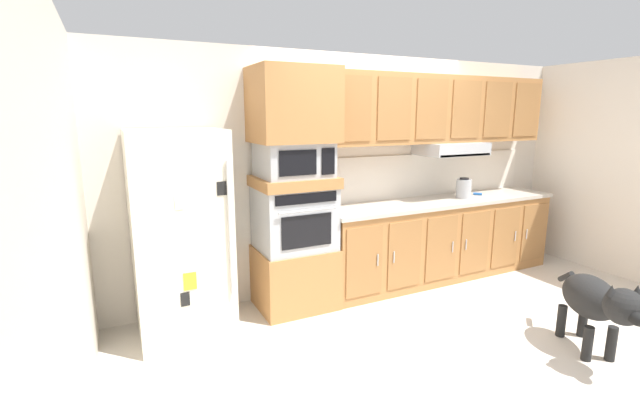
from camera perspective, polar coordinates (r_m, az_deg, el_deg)
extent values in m
plane|color=beige|center=(4.34, 13.21, -14.70)|extent=(9.60, 9.60, 0.00)
cube|color=beige|center=(4.85, 5.57, 3.77)|extent=(6.20, 0.12, 2.50)
cube|color=beige|center=(3.06, -30.60, -2.15)|extent=(0.12, 7.10, 2.50)
cube|color=silver|center=(6.14, 34.51, 3.41)|extent=(0.12, 7.10, 2.50)
cube|color=silver|center=(3.83, -17.95, -4.41)|extent=(0.76, 0.70, 1.76)
cylinder|color=silver|center=(3.51, -11.80, -3.80)|extent=(0.02, 0.02, 1.10)
cube|color=white|center=(3.40, -18.11, -0.28)|extent=(0.06, 0.01, 0.11)
cube|color=gold|center=(3.58, -16.79, -10.24)|extent=(0.10, 0.01, 0.14)
cube|color=black|center=(3.45, -12.67, 1.51)|extent=(0.10, 0.01, 0.11)
cube|color=black|center=(3.63, -17.37, -12.42)|extent=(0.07, 0.01, 0.11)
cube|color=#A8703D|center=(4.34, -3.33, -10.08)|extent=(0.74, 0.62, 0.60)
cube|color=#A8AAAF|center=(4.16, -3.43, -2.35)|extent=(0.70, 0.58, 0.60)
cube|color=black|center=(3.91, -1.74, -4.12)|extent=(0.49, 0.01, 0.30)
cube|color=black|center=(3.84, -1.76, 0.20)|extent=(0.60, 0.01, 0.09)
cylinder|color=#A8AAAF|center=(3.84, -1.60, -1.40)|extent=(0.56, 0.02, 0.02)
cube|color=#A8703D|center=(4.09, -3.49, 2.42)|extent=(0.74, 0.62, 0.10)
cube|color=#A8AAAF|center=(4.06, -3.52, 5.35)|extent=(0.64, 0.53, 0.32)
cube|color=black|center=(3.79, -2.92, 4.92)|extent=(0.35, 0.01, 0.22)
cube|color=black|center=(3.91, 1.09, 5.14)|extent=(0.13, 0.01, 0.24)
cube|color=#A8703D|center=(4.04, -3.61, 12.41)|extent=(0.74, 0.62, 0.68)
cube|color=#A8703D|center=(5.24, 15.51, -5.09)|extent=(2.92, 0.60, 0.88)
cube|color=#9A6738|center=(4.29, 5.90, -8.10)|extent=(0.41, 0.01, 0.70)
cylinder|color=#BCBCC1|center=(4.36, 7.65, -7.85)|extent=(0.01, 0.01, 0.12)
cube|color=#9A6738|center=(4.56, 11.14, -7.10)|extent=(0.41, 0.01, 0.70)
cylinder|color=#BCBCC1|center=(4.46, 9.75, -7.45)|extent=(0.01, 0.01, 0.12)
cube|color=#9A6738|center=(4.86, 15.75, -6.17)|extent=(0.41, 0.01, 0.70)
cylinder|color=#BCBCC1|center=(4.94, 17.14, -5.94)|extent=(0.01, 0.01, 0.12)
cube|color=#9A6738|center=(5.19, 19.79, -5.31)|extent=(0.41, 0.01, 0.70)
cylinder|color=#BCBCC1|center=(5.08, 18.75, -5.60)|extent=(0.01, 0.01, 0.12)
cube|color=#9A6738|center=(5.54, 23.32, -4.54)|extent=(0.41, 0.01, 0.70)
cylinder|color=#BCBCC1|center=(5.64, 24.41, -4.36)|extent=(0.01, 0.01, 0.12)
cube|color=#9A6738|center=(5.91, 26.41, -3.85)|extent=(0.41, 0.01, 0.70)
cylinder|color=#BCBCC1|center=(5.79, 25.64, -4.08)|extent=(0.01, 0.01, 0.12)
cube|color=#BCB2A3|center=(5.13, 15.78, -0.15)|extent=(2.96, 0.64, 0.04)
cube|color=silver|center=(5.30, 13.86, 3.26)|extent=(2.96, 0.02, 0.50)
cube|color=#A8703D|center=(5.14, 15.42, 11.45)|extent=(2.92, 0.34, 0.74)
cube|color=#A8AAAF|center=(5.20, 16.91, 6.50)|extent=(0.76, 0.48, 0.14)
cube|color=black|center=(5.04, 18.57, 5.64)|extent=(0.72, 0.04, 0.02)
cube|color=#9A6738|center=(4.28, 4.42, 11.94)|extent=(0.41, 0.01, 0.63)
cube|color=#9A6738|center=(4.54, 9.84, 11.76)|extent=(0.41, 0.01, 0.63)
cube|color=#9A6738|center=(4.84, 14.61, 11.53)|extent=(0.41, 0.01, 0.63)
cube|color=#9A6738|center=(5.17, 18.79, 11.26)|extent=(0.41, 0.01, 0.63)
cube|color=#9A6738|center=(5.52, 22.45, 10.97)|extent=(0.41, 0.01, 0.63)
cube|color=#9A6738|center=(5.90, 25.65, 10.68)|extent=(0.41, 0.01, 0.63)
cylinder|color=blue|center=(5.54, 20.11, 0.76)|extent=(0.09, 0.09, 0.03)
cylinder|color=silver|center=(5.65, 20.17, 0.95)|extent=(0.08, 0.10, 0.01)
cylinder|color=#A8AAAF|center=(5.26, 18.45, 1.40)|extent=(0.17, 0.17, 0.22)
cylinder|color=black|center=(5.24, 18.53, 2.69)|extent=(0.10, 0.10, 0.02)
ellipsoid|color=black|center=(4.14, 32.05, -10.76)|extent=(0.54, 0.63, 0.33)
sphere|color=black|center=(3.82, 35.21, -11.46)|extent=(0.27, 0.27, 0.27)
ellipsoid|color=black|center=(3.73, 36.33, -12.53)|extent=(0.16, 0.18, 0.09)
cone|color=black|center=(3.84, 36.40, -9.61)|extent=(0.07, 0.07, 0.08)
cone|color=black|center=(3.74, 34.10, -9.87)|extent=(0.07, 0.07, 0.08)
cylinder|color=black|center=(4.41, 29.74, -8.77)|extent=(0.13, 0.19, 0.15)
cylinder|color=black|center=(4.17, 34.08, -15.44)|extent=(0.07, 0.07, 0.28)
cylinder|color=black|center=(4.07, 31.86, -15.80)|extent=(0.07, 0.07, 0.28)
cylinder|color=black|center=(4.45, 31.39, -13.47)|extent=(0.07, 0.07, 0.28)
cylinder|color=black|center=(4.36, 29.27, -13.74)|extent=(0.07, 0.07, 0.28)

